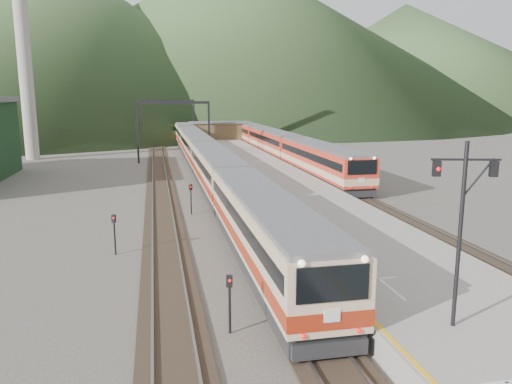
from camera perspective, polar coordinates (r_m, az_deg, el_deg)
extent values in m
cube|color=black|center=(52.56, -5.49, 1.46)|extent=(2.60, 200.00, 0.12)
cube|color=slate|center=(52.47, -6.27, 1.54)|extent=(0.10, 200.00, 0.14)
cube|color=slate|center=(52.62, -4.71, 1.59)|extent=(0.10, 200.00, 0.14)
cube|color=black|center=(52.29, -10.94, 1.26)|extent=(2.60, 200.00, 0.12)
cube|color=slate|center=(52.27, -11.74, 1.34)|extent=(0.10, 200.00, 0.14)
cube|color=slate|center=(52.28, -10.16, 1.40)|extent=(0.10, 200.00, 0.14)
cube|color=black|center=(54.94, 6.53, 1.85)|extent=(2.60, 200.00, 0.12)
cube|color=slate|center=(54.71, 5.81, 1.93)|extent=(0.10, 200.00, 0.14)
cube|color=slate|center=(55.15, 7.24, 1.97)|extent=(0.10, 200.00, 0.14)
cube|color=gray|center=(51.42, 0.96, 1.79)|extent=(8.00, 100.00, 1.00)
cube|color=black|center=(66.76, -13.40, 6.64)|extent=(0.25, 0.25, 8.00)
cube|color=black|center=(67.12, -5.39, 6.91)|extent=(0.25, 0.25, 8.00)
cube|color=black|center=(66.62, -9.49, 10.05)|extent=(9.30, 0.22, 0.35)
cube|color=black|center=(91.71, -12.95, 7.76)|extent=(0.25, 0.25, 8.00)
cube|color=black|center=(91.97, -7.09, 7.96)|extent=(0.25, 0.25, 8.00)
cube|color=black|center=(91.60, -10.10, 10.24)|extent=(9.30, 0.22, 0.35)
cylinder|color=#9E998E|center=(75.68, -25.04, 14.75)|extent=(1.80, 1.80, 30.00)
cube|color=brown|center=(90.46, -4.55, 6.94)|extent=(9.00, 4.00, 2.80)
cube|color=slate|center=(90.36, -4.56, 7.92)|extent=(9.40, 4.40, 0.30)
cone|color=#334E26|center=(205.62, -22.05, 16.14)|extent=(180.00, 180.00, 60.00)
cone|color=#334E26|center=(245.84, -3.32, 17.68)|extent=(220.00, 220.00, 75.00)
cone|color=#334E26|center=(250.34, 16.48, 14.27)|extent=(160.00, 160.00, 50.00)
cube|color=#CEAE8B|center=(25.64, 1.00, -4.08)|extent=(2.97, 19.95, 3.62)
cube|color=#CEAE8B|center=(45.44, -4.60, 2.51)|extent=(2.97, 19.95, 3.62)
cube|color=#CEAE8B|center=(65.64, -6.78, 5.07)|extent=(2.97, 19.95, 3.62)
cube|color=#CEAE8B|center=(85.96, -7.94, 6.42)|extent=(2.97, 19.95, 3.62)
cube|color=red|center=(52.26, 7.44, 3.67)|extent=(3.13, 21.02, 3.82)
cube|color=red|center=(72.83, 1.94, 5.79)|extent=(3.13, 21.02, 3.82)
cube|color=red|center=(93.82, -1.13, 6.96)|extent=(3.13, 21.02, 3.82)
cylinder|color=black|center=(17.76, 22.26, -4.72)|extent=(0.14, 0.14, 6.29)
cube|color=black|center=(17.29, 22.87, 3.44)|extent=(2.15, 0.60, 0.07)
cube|color=black|center=(17.03, 19.95, 2.52)|extent=(0.29, 0.24, 0.50)
cube|color=black|center=(17.65, 25.54, 2.38)|extent=(0.29, 0.24, 0.50)
cylinder|color=black|center=(18.89, -3.02, -13.10)|extent=(0.10, 0.10, 2.00)
cube|color=black|center=(18.49, -3.05, -10.12)|extent=(0.26, 0.22, 0.45)
cylinder|color=black|center=(37.25, -7.43, -1.05)|extent=(0.10, 0.10, 2.00)
cube|color=black|center=(37.04, -7.47, 0.54)|extent=(0.26, 0.22, 0.45)
cylinder|color=black|center=(28.77, -15.84, -4.98)|extent=(0.10, 0.10, 2.00)
cube|color=black|center=(28.51, -15.95, -2.95)|extent=(0.25, 0.21, 0.45)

